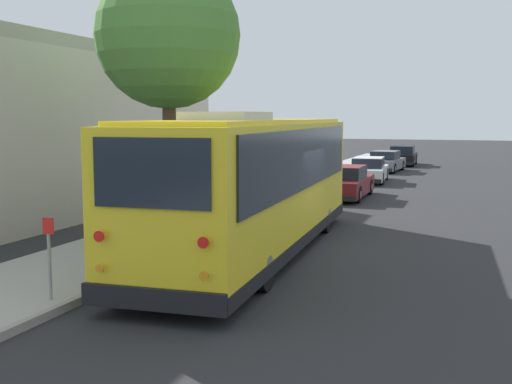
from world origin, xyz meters
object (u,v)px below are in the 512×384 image
Objects in this scene: parked_sedan_white at (369,170)px; sign_post_far at (94,241)px; shuttle_bus at (255,179)px; fire_hydrant at (267,195)px; parked_sedan_gray at (386,162)px; street_tree at (170,27)px; parked_sedan_black at (403,156)px; sign_post_near at (49,258)px; parked_sedan_maroon at (345,183)px.

parked_sedan_white is 2.98× the size of sign_post_far.
shuttle_bus is 7.49m from fire_hydrant.
parked_sedan_gray is at bearing -3.31° from parked_sedan_white.
street_tree is 4.99× the size of sign_post_far.
fire_hydrant is (-23.28, 1.84, -0.06)m from parked_sedan_black.
shuttle_bus is 2.73× the size of parked_sedan_gray.
parked_sedan_gray is 2.75× the size of sign_post_far.
fire_hydrant is at bearing -5.55° from street_tree.
street_tree reaches higher than parked_sedan_gray.
shuttle_bus is 5.76m from sign_post_near.
shuttle_bus is 2.49× the size of parked_sedan_maroon.
shuttle_bus reaches higher than parked_sedan_white.
sign_post_far is at bearing 175.10° from parked_sedan_black.
parked_sedan_black is at bearing -4.52° from fire_hydrant.
street_tree is (-29.45, 2.44, 5.03)m from parked_sedan_black.
parked_sedan_maroon is 0.60× the size of street_tree.
parked_sedan_gray is 30.25m from sign_post_near.
sign_post_near reaches higher than parked_sedan_white.
parked_sedan_maroon is at bearing 177.83° from parked_sedan_white.
parked_sedan_black is (12.10, -0.20, 0.03)m from parked_sedan_white.
sign_post_near is 1.78× the size of fire_hydrant.
sign_post_near is at bearing 173.34° from parked_sedan_maroon.
parked_sedan_gray is 24.55m from street_tree.
parked_sedan_white is 18.21m from street_tree.
shuttle_bus is 8.07× the size of sign_post_near.
parked_sedan_black is (5.52, -0.32, 0.04)m from parked_sedan_gray.
sign_post_far reaches higher than parked_sedan_white.
parked_sedan_white is at bearing -7.34° from street_tree.
parked_sedan_maroon is 6.88m from parked_sedan_white.
parked_sedan_maroon reaches higher than parked_sedan_gray.
parked_sedan_white is 23.68m from sign_post_near.
shuttle_bus reaches higher than parked_sedan_gray.
sign_post_far is (-34.39, 1.57, 0.33)m from parked_sedan_black.
parked_sedan_white is at bearing -1.93° from shuttle_bus.
parked_sedan_gray is at bearing -2.47° from sign_post_far.
shuttle_bus is 2.52× the size of parked_sedan_white.
parked_sedan_black is (30.36, 0.26, -1.21)m from shuttle_bus.
street_tree is at bearing 168.30° from parked_sedan_white.
shuttle_bus is at bearing -18.81° from sign_post_near.
parked_sedan_gray is (6.58, 0.12, -0.00)m from parked_sedan_white.
parked_sedan_white is 12.10m from parked_sedan_black.
parked_sedan_black is 29.98m from street_tree.
sign_post_near is at bearing -172.14° from street_tree.
fire_hydrant is (11.11, 0.27, -0.39)m from sign_post_far.
sign_post_far reaches higher than fire_hydrant.
parked_sedan_gray is at bearing -2.04° from shuttle_bus.
parked_sedan_maroon is 3.23× the size of sign_post_near.
shuttle_bus is 4.51m from sign_post_far.
shuttle_bus reaches higher than parked_sedan_maroon.
shuttle_bus reaches higher than parked_sedan_black.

